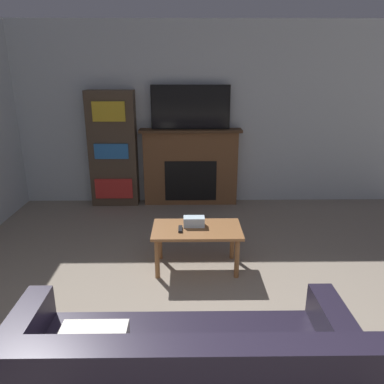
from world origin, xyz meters
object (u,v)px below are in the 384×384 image
object	(u,v)px
couch	(179,383)
coffee_table	(197,234)
tv	(191,107)
bookshelf	(113,150)
fireplace	(191,167)

from	to	relation	value
couch	coffee_table	world-z (taller)	couch
tv	bookshelf	world-z (taller)	tv
coffee_table	bookshelf	size ratio (longest dim) A/B	0.53
tv	fireplace	bearing A→B (deg)	90.00
fireplace	coffee_table	world-z (taller)	fireplace
tv	coffee_table	distance (m)	2.30
fireplace	bookshelf	bearing A→B (deg)	-178.89
tv	bookshelf	size ratio (longest dim) A/B	0.67
couch	coffee_table	size ratio (longest dim) A/B	2.21
tv	couch	xyz separation A→B (m)	(-0.10, -3.85, -1.20)
coffee_table	tv	bearing A→B (deg)	91.27
couch	coffee_table	xyz separation A→B (m)	(0.15, 1.84, 0.10)
fireplace	bookshelf	xyz separation A→B (m)	(-1.17, -0.02, 0.28)
couch	coffee_table	distance (m)	1.85
couch	coffee_table	bearing A→B (deg)	85.44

